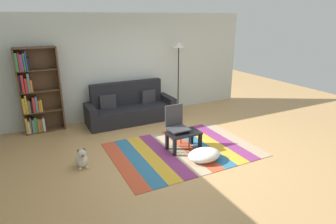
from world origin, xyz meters
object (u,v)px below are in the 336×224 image
object	(u,v)px
tv_remote	(187,130)
folding_chair	(176,123)
couch	(130,108)
pouf	(204,155)
coffee_table	(184,136)
standing_lamp	(179,54)
dog	(82,159)
bookshelf	(35,94)

from	to	relation	value
tv_remote	folding_chair	distance (m)	0.27
couch	pouf	size ratio (longest dim) A/B	3.48
coffee_table	folding_chair	xyz separation A→B (m)	(-0.07, 0.20, 0.23)
standing_lamp	folding_chair	world-z (taller)	standing_lamp
couch	tv_remote	world-z (taller)	couch
standing_lamp	coffee_table	bearing A→B (deg)	-116.44
coffee_table	pouf	xyz separation A→B (m)	(0.11, -0.59, -0.18)
coffee_table	dog	bearing A→B (deg)	173.49
dog	standing_lamp	xyz separation A→B (m)	(3.13, 2.05, 1.47)
folding_chair	tv_remote	bearing A→B (deg)	-19.95
couch	dog	size ratio (longest dim) A/B	5.69
coffee_table	standing_lamp	distance (m)	2.87
coffee_table	standing_lamp	size ratio (longest dim) A/B	0.34
couch	pouf	bearing A→B (deg)	-80.02
couch	tv_remote	xyz separation A→B (m)	(0.48, -2.09, 0.06)
couch	standing_lamp	xyz separation A→B (m)	(1.50, 0.14, 1.29)
standing_lamp	tv_remote	size ratio (longest dim) A/B	13.01
pouf	tv_remote	bearing A→B (deg)	90.32
dog	folding_chair	distance (m)	1.96
bookshelf	pouf	distance (m)	4.09
pouf	standing_lamp	xyz separation A→B (m)	(1.02, 2.87, 1.51)
couch	folding_chair	distance (m)	1.97
couch	pouf	distance (m)	2.78
dog	tv_remote	xyz separation A→B (m)	(2.10, -0.19, 0.24)
bookshelf	dog	size ratio (longest dim) A/B	4.96
folding_chair	pouf	bearing A→B (deg)	-55.37
dog	folding_chair	size ratio (longest dim) A/B	0.44
dog	folding_chair	xyz separation A→B (m)	(1.93, -0.03, 0.37)
couch	dog	xyz separation A→B (m)	(-1.63, -1.91, -0.18)
dog	tv_remote	bearing A→B (deg)	-5.13
tv_remote	folding_chair	bearing A→B (deg)	156.09
pouf	tv_remote	distance (m)	0.69
pouf	folding_chair	size ratio (longest dim) A/B	0.72
bookshelf	pouf	xyz separation A→B (m)	(2.66, -3.01, -0.80)
standing_lamp	dog	bearing A→B (deg)	-146.80
coffee_table	folding_chair	size ratio (longest dim) A/B	0.74
couch	coffee_table	world-z (taller)	couch
dog	tv_remote	distance (m)	2.13
dog	standing_lamp	distance (m)	4.02
tv_remote	bookshelf	bearing A→B (deg)	155.95
pouf	dog	xyz separation A→B (m)	(-2.11, 0.82, 0.04)
coffee_table	tv_remote	bearing A→B (deg)	20.19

